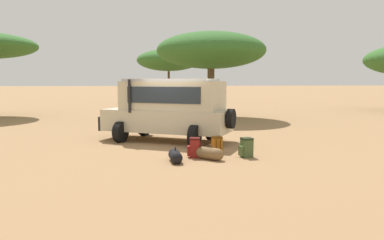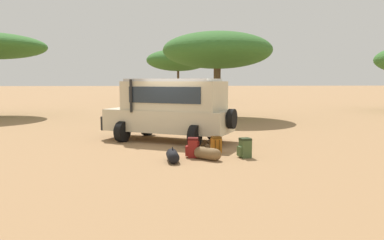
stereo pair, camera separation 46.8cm
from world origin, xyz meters
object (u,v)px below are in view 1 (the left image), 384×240
Objects in this scene: safari_vehicle at (169,108)px; backpack_cluster_center at (217,145)px; duffel_bag_low_black_case at (175,156)px; duffel_bag_soft_canvas at (210,153)px; acacia_tree_centre_back at (211,51)px; acacia_tree_left_mid at (169,60)px; backpack_near_rear_wheel at (246,148)px; backpack_beside_front_wheel at (194,148)px.

safari_vehicle reaches higher than backpack_cluster_center.
duffel_bag_soft_canvas is (1.05, 0.17, 0.01)m from duffel_bag_low_black_case.
backpack_cluster_center is 1.93m from duffel_bag_low_black_case.
duffel_bag_low_black_case is 0.14× the size of acacia_tree_centre_back.
safari_vehicle is at bearing -110.55° from acacia_tree_centre_back.
acacia_tree_left_mid is at bearing 86.23° from duffel_bag_low_black_case.
duffel_bag_low_black_case is (-0.11, -3.84, -1.12)m from safari_vehicle.
backpack_cluster_center is 0.57× the size of duffel_bag_low_black_case.
safari_vehicle is at bearing 121.68° from backpack_near_rear_wheel.
backpack_near_rear_wheel is at bearing -6.32° from backpack_beside_front_wheel.
acacia_tree_left_mid reaches higher than backpack_cluster_center.
backpack_beside_front_wheel is at bearing -102.85° from acacia_tree_centre_back.
acacia_tree_centre_back is (2.73, 11.98, 3.92)m from backpack_beside_front_wheel.
acacia_tree_left_mid is at bearing 90.36° from backpack_near_rear_wheel.
backpack_near_rear_wheel is 31.06m from acacia_tree_left_mid.
backpack_beside_front_wheel is at bearing -141.64° from backpack_cluster_center.
acacia_tree_centre_back is (1.32, -18.60, -0.40)m from acacia_tree_left_mid.
backpack_beside_front_wheel is at bearing -92.64° from acacia_tree_left_mid.
acacia_tree_left_mid reaches higher than backpack_beside_front_wheel.
duffel_bag_low_black_case is at bearing -170.32° from backpack_near_rear_wheel.
safari_vehicle reaches higher than duffel_bag_soft_canvas.
backpack_near_rear_wheel is (2.13, -3.45, -1.00)m from safari_vehicle.
duffel_bag_low_black_case is 13.60m from acacia_tree_centre_back.
safari_vehicle is 6.89× the size of duffel_bag_soft_canvas.
backpack_near_rear_wheel reaches higher than duffel_bag_low_black_case.
duffel_bag_low_black_case is at bearing -138.97° from backpack_beside_front_wheel.
backpack_cluster_center is 0.70× the size of duffel_bag_soft_canvas.
acacia_tree_left_mid is at bearing 87.36° from backpack_beside_front_wheel.
acacia_tree_left_mid is (0.57, 29.91, 4.36)m from backpack_cluster_center.
backpack_cluster_center is at bearing -99.49° from acacia_tree_centre_back.
acacia_tree_centre_back is at bearing -85.93° from acacia_tree_left_mid.
acacia_tree_centre_back is (2.32, 12.36, 4.04)m from duffel_bag_soft_canvas.
backpack_near_rear_wheel is 2.28m from duffel_bag_low_black_case.
duffel_bag_low_black_case is 1.07m from duffel_bag_soft_canvas.
acacia_tree_centre_back reaches higher than duffel_bag_low_black_case.
duffel_bag_soft_canvas is (0.41, -0.39, -0.11)m from backpack_beside_front_wheel.
acacia_tree_left_mid reaches higher than backpack_near_rear_wheel.
safari_vehicle is 3.94m from duffel_bag_soft_canvas.
acacia_tree_centre_back is at bearing 69.45° from safari_vehicle.
safari_vehicle reaches higher than duffel_bag_low_black_case.
acacia_tree_centre_back is (1.89, 11.31, 3.96)m from backpack_cluster_center.
duffel_bag_soft_canvas is 13.21m from acacia_tree_centre_back.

